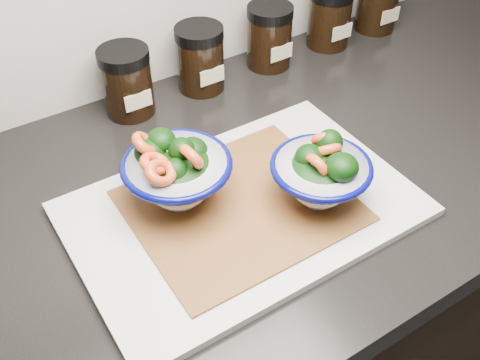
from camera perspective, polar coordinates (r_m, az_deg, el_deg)
cabinet at (r=1.22m, az=5.44°, el=-14.14°), size 3.43×0.58×0.86m
countertop at (r=0.88m, az=7.32°, el=2.22°), size 3.50×0.60×0.04m
cutting_board at (r=0.76m, az=0.26°, el=-2.98°), size 0.45×0.30×0.01m
bamboo_mat at (r=0.75m, az=0.00°, el=-2.59°), size 0.28×0.24×0.00m
bowl_left at (r=0.73m, az=-6.47°, el=0.75°), size 0.14×0.14×0.11m
bowl_right at (r=0.74m, az=8.25°, el=0.58°), size 0.13×0.13×0.10m
spice_jar_a at (r=0.92m, az=-11.41°, el=9.74°), size 0.08×0.08×0.11m
spice_jar_b at (r=0.97m, az=-4.06°, el=12.22°), size 0.08×0.08×0.11m
spice_jar_c at (r=1.04m, az=2.99°, el=14.37°), size 0.08×0.08×0.11m
spice_jar_d at (r=1.12m, az=9.08°, el=16.03°), size 0.08×0.08×0.11m
spice_jar_e at (r=1.19m, az=13.83°, el=17.19°), size 0.08×0.08×0.11m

